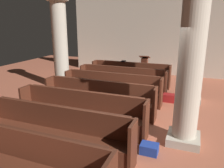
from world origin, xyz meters
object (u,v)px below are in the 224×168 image
at_px(pew_row_3, 99,97).
at_px(pew_row_4, 81,110).
at_px(pew_row_0, 130,73).
at_px(pillar_far_side, 60,41).
at_px(lectern, 144,69).
at_px(kneeler_box_blue, 149,149).
at_px(pew_row_5, 55,129).
at_px(hymn_book, 123,61).
at_px(pew_row_1, 122,79).
at_px(pew_row_6, 14,159).
at_px(pillar_aisle_rear, 191,58).
at_px(pew_row_2, 112,87).
at_px(pillar_aisle_side, 194,45).
at_px(kneeler_box_red, 169,98).

bearing_deg(pew_row_3, pew_row_4, -90.00).
distance_m(pew_row_0, pillar_far_side, 3.15).
distance_m(lectern, kneeler_box_blue, 6.36).
bearing_deg(pew_row_5, hymn_book, 93.76).
bearing_deg(kneeler_box_blue, pillar_far_side, 141.98).
bearing_deg(lectern, pew_row_3, -93.68).
bearing_deg(pew_row_1, lectern, 83.08).
bearing_deg(pew_row_6, pillar_aisle_rear, 44.26).
xyz_separation_m(pew_row_2, pillar_aisle_side, (2.45, 0.97, 1.40)).
bearing_deg(kneeler_box_blue, pew_row_2, 124.74).
bearing_deg(pillar_aisle_rear, pillar_aisle_side, 90.00).
relative_size(pew_row_4, pew_row_6, 1.00).
xyz_separation_m(pew_row_0, pew_row_6, (0.00, -6.49, 0.00)).
xyz_separation_m(pew_row_2, lectern, (0.30, 3.53, -0.04)).
relative_size(pew_row_2, pillar_aisle_side, 0.92).
xyz_separation_m(pew_row_1, kneeler_box_blue, (1.83, -3.72, -0.40)).
height_order(lectern, kneeler_box_blue, lectern).
bearing_deg(pew_row_4, pillar_aisle_rear, 5.23).
xyz_separation_m(pillar_far_side, hymn_book, (2.03, 1.67, -0.93)).
height_order(pew_row_2, kneeler_box_red, pew_row_2).
relative_size(pew_row_4, pillar_aisle_side, 0.92).
xyz_separation_m(pew_row_6, kneeler_box_blue, (1.83, 1.69, -0.40)).
distance_m(kneeler_box_red, kneeler_box_blue, 3.25).
xyz_separation_m(pillar_aisle_side, kneeler_box_blue, (-0.62, -3.60, -1.80)).
bearing_deg(pew_row_5, pew_row_6, -90.00).
distance_m(pew_row_3, kneeler_box_blue, 2.43).
bearing_deg(pew_row_3, kneeler_box_blue, -40.37).
bearing_deg(pew_row_1, pew_row_6, -90.00).
relative_size(pew_row_3, pillar_far_side, 0.92).
bearing_deg(kneeler_box_red, pillar_aisle_rear, -76.25).
bearing_deg(pew_row_0, hymn_book, 153.97).
relative_size(pew_row_1, lectern, 3.10).
xyz_separation_m(pew_row_6, kneeler_box_red, (1.83, 4.94, -0.37)).
bearing_deg(pillar_aisle_side, pew_row_4, -128.06).
relative_size(pillar_far_side, kneeler_box_red, 9.30).
height_order(pew_row_5, pillar_aisle_side, pillar_aisle_side).
distance_m(pillar_aisle_side, pillar_far_side, 4.86).
relative_size(pew_row_1, pew_row_6, 1.00).
relative_size(pew_row_6, pillar_aisle_side, 0.92).
xyz_separation_m(pew_row_5, lectern, (0.30, 6.77, -0.04)).
relative_size(lectern, hymn_book, 5.30).
distance_m(pew_row_4, pillar_aisle_side, 4.21).
height_order(pew_row_3, pew_row_4, same).
distance_m(pew_row_4, pew_row_5, 1.08).
xyz_separation_m(pew_row_4, pew_row_5, (0.00, -1.08, 0.00)).
relative_size(pillar_aisle_side, hymn_book, 17.86).
distance_m(pillar_aisle_side, kneeler_box_blue, 4.07).
relative_size(pew_row_0, pew_row_5, 1.00).
bearing_deg(pew_row_2, pew_row_0, 90.00).
bearing_deg(hymn_book, pillar_aisle_rear, -56.65).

